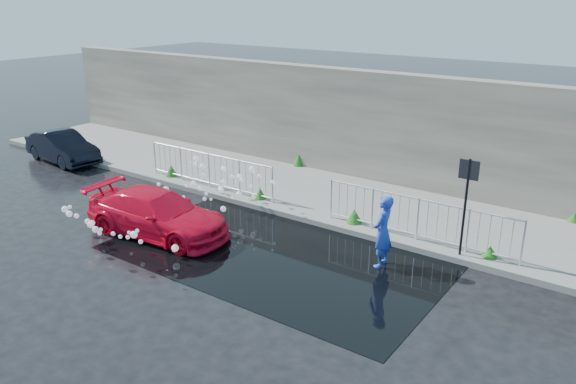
# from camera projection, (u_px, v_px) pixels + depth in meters

# --- Properties ---
(ground) EXTENTS (90.00, 90.00, 0.00)m
(ground) POSITION_uv_depth(u_px,v_px,m) (238.00, 262.00, 13.18)
(ground) COLOR black
(ground) RESTS_ON ground
(pavement) EXTENTS (30.00, 4.00, 0.15)m
(pavement) POSITION_uv_depth(u_px,v_px,m) (345.00, 199.00, 16.99)
(pavement) COLOR slate
(pavement) RESTS_ON ground
(curb) EXTENTS (30.00, 0.25, 0.16)m
(curb) POSITION_uv_depth(u_px,v_px,m) (309.00, 220.00, 15.46)
(curb) COLOR slate
(curb) RESTS_ON ground
(retaining_wall) EXTENTS (30.00, 0.60, 3.50)m
(retaining_wall) POSITION_uv_depth(u_px,v_px,m) (381.00, 127.00, 18.07)
(retaining_wall) COLOR #544F46
(retaining_wall) RESTS_ON pavement
(puddle) EXTENTS (8.00, 5.00, 0.01)m
(puddle) POSITION_uv_depth(u_px,v_px,m) (280.00, 252.00, 13.67)
(puddle) COLOR black
(puddle) RESTS_ON ground
(sign_post) EXTENTS (0.45, 0.06, 2.50)m
(sign_post) POSITION_uv_depth(u_px,v_px,m) (467.00, 192.00, 12.69)
(sign_post) COLOR black
(sign_post) RESTS_ON ground
(railing_left) EXTENTS (5.05, 0.05, 1.10)m
(railing_left) POSITION_uv_depth(u_px,v_px,m) (209.00, 169.00, 17.69)
(railing_left) COLOR silver
(railing_left) RESTS_ON pavement
(railing_right) EXTENTS (5.05, 0.05, 1.10)m
(railing_right) POSITION_uv_depth(u_px,v_px,m) (418.00, 217.00, 13.87)
(railing_right) COLOR silver
(railing_right) RESTS_ON pavement
(weeds) EXTENTS (12.17, 3.93, 0.43)m
(weeds) POSITION_uv_depth(u_px,v_px,m) (317.00, 191.00, 16.91)
(weeds) COLOR #1A5416
(weeds) RESTS_ON pavement
(water_spray) EXTENTS (3.58, 5.39, 1.10)m
(water_spray) POSITION_uv_depth(u_px,v_px,m) (179.00, 198.00, 15.39)
(water_spray) COLOR white
(water_spray) RESTS_ON ground
(red_car) EXTENTS (4.16, 2.04, 1.16)m
(red_car) POSITION_uv_depth(u_px,v_px,m) (157.00, 214.00, 14.51)
(red_car) COLOR red
(red_car) RESTS_ON ground
(dark_car) EXTENTS (3.58, 1.54, 1.15)m
(dark_car) POSITION_uv_depth(u_px,v_px,m) (62.00, 147.00, 20.83)
(dark_car) COLOR black
(dark_car) RESTS_ON ground
(person) EXTENTS (0.45, 0.65, 1.72)m
(person) POSITION_uv_depth(u_px,v_px,m) (383.00, 231.00, 12.74)
(person) COLOR blue
(person) RESTS_ON ground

